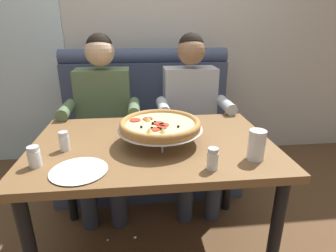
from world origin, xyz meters
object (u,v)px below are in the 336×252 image
diner_left (103,113)px  booth_bench (148,136)px  patio_chair (47,91)px  diner_right (192,110)px  drinking_glass (256,147)px  pizza (160,125)px  shaker_parmesan (64,143)px  shaker_pepper_flakes (213,160)px  dining_table (153,157)px  plate_near_left (79,169)px  shaker_oregano (35,158)px

diner_left → booth_bench: bearing=38.7°
booth_bench → patio_chair: bearing=132.8°
diner_right → drinking_glass: size_ratio=8.92×
patio_chair → pizza: bearing=-60.5°
shaker_parmesan → shaker_pepper_flakes: 0.73m
dining_table → plate_near_left: 0.45m
diner_right → shaker_oregano: diner_right is taller
pizza → shaker_pepper_flakes: pizza is taller
shaker_oregano → booth_bench: bearing=64.4°
diner_right → drinking_glass: (0.13, -0.88, 0.09)m
diner_right → shaker_pepper_flakes: bearing=-95.5°
booth_bench → plate_near_left: booth_bench is taller
diner_right → drinking_glass: 0.89m
diner_right → patio_chair: (-1.56, 1.60, -0.19)m
patio_chair → shaker_pepper_flakes: bearing=-60.0°
plate_near_left → diner_right: bearing=53.8°
pizza → shaker_pepper_flakes: bearing=-56.1°
shaker_pepper_flakes → drinking_glass: 0.23m
shaker_parmesan → shaker_pepper_flakes: size_ratio=0.99×
diner_left → drinking_glass: diner_left is taller
patio_chair → diner_right: bearing=-45.6°
shaker_oregano → plate_near_left: 0.21m
shaker_parmesan → shaker_oregano: bearing=-119.9°
booth_bench → shaker_parmesan: bearing=-114.9°
dining_table → patio_chair: patio_chair is taller
shaker_parmesan → dining_table: bearing=7.3°
diner_right → shaker_oregano: 1.21m
diner_right → shaker_pepper_flakes: 0.95m
dining_table → shaker_pepper_flakes: (0.24, -0.32, 0.13)m
pizza → patio_chair: bearing=119.5°
shaker_pepper_flakes → drinking_glass: drinking_glass is taller
shaker_oregano → patio_chair: bearing=106.0°
dining_table → diner_left: bearing=117.9°
pizza → shaker_oregano: (-0.57, -0.19, -0.06)m
drinking_glass → dining_table: bearing=151.5°
booth_bench → patio_chair: (-1.23, 1.33, 0.13)m
dining_table → diner_left: size_ratio=1.00×
shaker_pepper_flakes → patio_chair: (-1.47, 2.54, -0.26)m
diner_left → shaker_pepper_flakes: bearing=-58.8°
dining_table → shaker_oregano: size_ratio=13.33×
diner_right → shaker_pepper_flakes: diner_right is taller
pizza → drinking_glass: 0.49m
booth_bench → shaker_parmesan: size_ratio=15.11×
shaker_oregano → drinking_glass: (0.99, -0.04, 0.02)m
plate_near_left → shaker_oregano: bearing=161.2°
booth_bench → dining_table: (0.00, -0.89, 0.25)m
shaker_parmesan → patio_chair: 2.43m
booth_bench → diner_right: bearing=-38.7°
diner_left → plate_near_left: (-0.00, -0.91, 0.04)m
diner_right → shaker_parmesan: 1.03m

